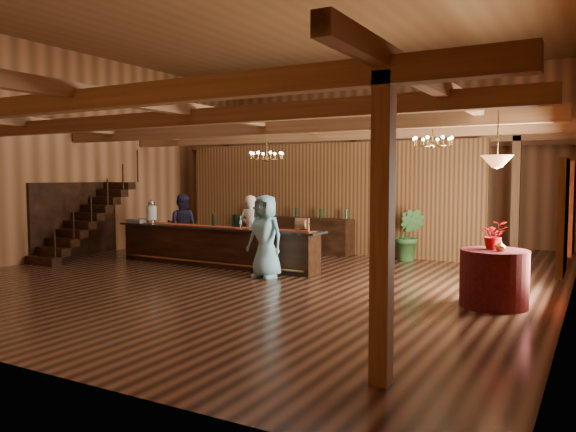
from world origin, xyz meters
The scene contains 31 objects.
floor centered at (0.00, 0.00, 0.00)m, with size 14.00×14.00×0.00m, color brown.
ceiling centered at (0.00, 0.00, 5.50)m, with size 14.00×14.00×0.00m, color brown.
wall_back centered at (0.00, 7.00, 2.75)m, with size 12.00×0.10×5.50m, color #B87646.
wall_left centered at (-6.00, 0.00, 2.75)m, with size 0.10×14.00×5.50m, color #B87646.
wall_right centered at (6.00, 0.00, 2.75)m, with size 0.10×14.00×5.50m, color #B87646.
beam_grid centered at (0.00, 0.51, 3.24)m, with size 11.90×13.90×0.39m.
support_posts centered at (0.00, -0.50, 1.60)m, with size 9.20×10.20×3.20m.
partition_wall centered at (-0.50, 3.50, 1.55)m, with size 9.00×0.18×3.10m, color brown.
window_right_front centered at (5.95, -1.60, 1.55)m, with size 0.12×1.05×1.75m, color white.
window_right_back centered at (5.95, 1.00, 1.55)m, with size 0.12×1.05×1.75m, color white.
staircase centered at (-5.45, -0.74, 1.00)m, with size 1.00×2.80×2.00m.
backroom_boxes centered at (-0.29, 5.50, 0.53)m, with size 4.10×0.60×1.10m.
tasting_bar centered at (-1.68, -0.06, 0.48)m, with size 5.73×0.85×0.96m.
beverage_dispenser centered at (-3.79, 0.03, 1.24)m, with size 0.26×0.26×0.60m.
glass_rack_tray centered at (-4.13, -0.06, 1.00)m, with size 0.50×0.50×0.10m, color gray.
raffle_drum centered at (0.75, -0.16, 1.13)m, with size 0.34×0.24×0.30m.
bar_bottle_0 centered at (-1.80, 0.05, 1.10)m, with size 0.07×0.07×0.30m, color black.
bar_bottle_1 centered at (-1.20, 0.04, 1.10)m, with size 0.07×0.07×0.30m, color black.
bar_bottle_2 centered at (-1.12, 0.03, 1.10)m, with size 0.07×0.07×0.30m, color black.
bar_bottle_3 centered at (-1.01, 0.03, 1.10)m, with size 0.07×0.07×0.30m, color black.
backbar_shelf centered at (-1.21, 3.20, 0.49)m, with size 3.50×0.55×0.98m, color #3C2010.
round_table centered at (4.93, -1.27, 0.47)m, with size 1.10×1.10×0.95m, color #5B1412.
chandelier_left centered at (-0.57, 0.52, 2.66)m, with size 0.80×0.80×0.70m.
chandelier_right centered at (3.42, 0.43, 2.87)m, with size 0.80×0.80×0.49m.
pendant_lamp centered at (4.93, -1.27, 2.40)m, with size 0.52×0.52×0.90m.
bartender centered at (-1.06, 0.57, 0.85)m, with size 0.62×0.41×1.70m, color white.
staff_second centered at (-3.41, 0.78, 0.84)m, with size 0.82×0.64×1.69m, color #25223C.
guest centered at (0.23, -0.84, 0.89)m, with size 0.87×0.56×1.77m, color #85D4EB.
floor_plant centered at (2.18, 2.96, 0.67)m, with size 0.73×0.59×1.34m, color #2A5423.
table_flowers centered at (4.90, -1.22, 1.19)m, with size 0.43×0.38×0.48m, color #B6090E.
table_vase centered at (5.04, -1.41, 1.09)m, with size 0.14×0.14×0.27m, color #B58743.
Camera 1 is at (6.45, -10.93, 2.15)m, focal length 35.00 mm.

